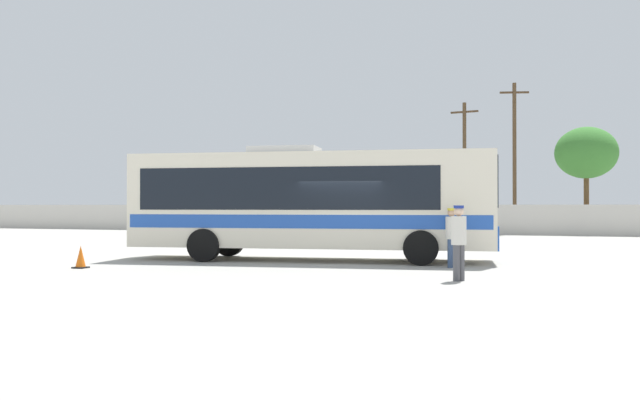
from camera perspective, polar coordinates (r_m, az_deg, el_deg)
The scene contains 13 objects.
ground_plane at distance 30.76m, azimuth 7.62°, elevation -3.76°, with size 300.00×300.00×0.00m, color #A3A099.
perimeter_wall at distance 42.68m, azimuth 10.75°, elevation -1.61°, with size 80.00×0.30×1.82m, color beige.
coach_bus_cream_blue at distance 21.72m, azimuth -1.12°, elevation 0.03°, with size 11.81×4.07×3.67m.
attendant_by_bus_door at distance 19.52m, azimuth 11.08°, elevation -2.82°, with size 0.44×0.44×1.69m.
passenger_waiting_on_apron at distance 16.11m, azimuth 11.68°, elevation -3.16°, with size 0.49×0.49×1.77m.
parked_car_leftmost_dark_blue at distance 44.21m, azimuth -8.40°, elevation -1.71°, with size 4.29×2.01×1.54m.
parked_car_second_grey at distance 41.38m, azimuth -1.59°, elevation -1.83°, with size 4.15×2.24×1.50m.
utility_pole_near at distance 44.04m, azimuth 16.16°, elevation 3.66°, with size 1.77×0.56×9.48m.
utility_pole_far at distance 44.41m, azimuth 12.15°, elevation 2.92°, with size 1.80×0.41×8.42m.
roadside_tree_left at distance 49.89m, azimuth -3.35°, elevation 1.48°, with size 3.58×3.58×5.01m.
roadside_tree_midleft at distance 45.48m, azimuth 7.54°, elevation 2.11°, with size 3.64×3.64×5.38m.
roadside_tree_midright at distance 45.48m, azimuth 21.63°, elevation 3.71°, with size 3.82×3.82×6.71m.
traffic_cone_on_apron at distance 20.17m, azimuth -19.62°, elevation -4.59°, with size 0.36×0.36×0.64m.
Camera 1 is at (5.91, -20.13, 1.77)m, focal length 37.77 mm.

